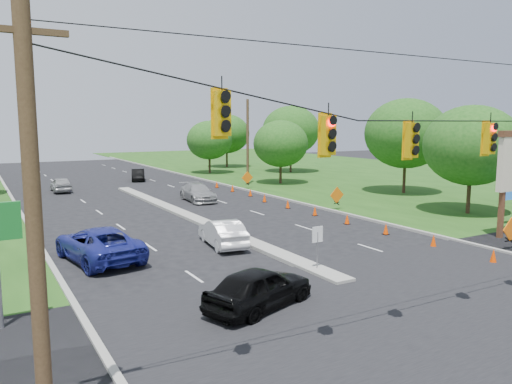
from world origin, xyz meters
TOP-DOWN VIEW (x-y plane):
  - ground at (0.00, 0.00)m, footprint 160.00×160.00m
  - grass_right at (30.00, 20.00)m, footprint 40.00×160.00m
  - cross_street at (0.00, 0.00)m, footprint 160.00×14.00m
  - curb_left at (-10.10, 30.00)m, footprint 0.25×110.00m
  - curb_right at (10.10, 30.00)m, footprint 0.25×110.00m
  - median at (0.00, 21.00)m, footprint 1.00×34.00m
  - median_sign at (0.00, 6.00)m, footprint 0.55×0.06m
  - signal_span at (-0.05, -1.00)m, footprint 25.60×0.32m
  - utility_pole_far_right at (12.50, 35.00)m, footprint 0.28×0.28m
  - cone_0 at (8.03, 3.00)m, footprint 0.32×0.32m
  - cone_1 at (8.03, 6.50)m, footprint 0.32×0.32m
  - cone_2 at (8.03, 10.00)m, footprint 0.32×0.32m
  - cone_3 at (8.03, 13.50)m, footprint 0.32×0.32m
  - cone_4 at (8.03, 17.00)m, footprint 0.32×0.32m
  - cone_5 at (8.03, 20.50)m, footprint 0.32×0.32m
  - cone_6 at (8.03, 24.00)m, footprint 0.32×0.32m
  - cone_7 at (8.63, 27.50)m, footprint 0.32×0.32m
  - cone_8 at (8.63, 31.00)m, footprint 0.32×0.32m
  - cone_9 at (8.63, 34.50)m, footprint 0.32×0.32m
  - work_sign_0 at (10.80, 4.00)m, footprint 1.27×0.58m
  - work_sign_1 at (10.80, 18.00)m, footprint 1.27×0.58m
  - work_sign_2 at (10.80, 32.00)m, footprint 1.27×0.58m
  - tree_7 at (18.00, 12.00)m, footprint 6.72×6.72m
  - tree_8 at (22.00, 22.00)m, footprint 7.56×7.56m
  - tree_9 at (16.00, 34.00)m, footprint 5.88×5.88m
  - tree_10 at (24.00, 44.00)m, footprint 7.56×7.56m
  - tree_11 at (20.00, 55.00)m, footprint 6.72×6.72m
  - tree_12 at (14.00, 48.00)m, footprint 5.88×5.88m
  - black_sedan at (-4.42, 3.47)m, footprint 4.85×3.23m
  - white_sedan at (-1.55, 12.32)m, footprint 2.13×4.55m
  - blue_pickup at (-7.95, 12.69)m, footprint 3.58×6.26m
  - silver_car_far at (3.44, 27.31)m, footprint 2.41×5.16m
  - silver_car_oncoming at (-5.65, 39.02)m, footprint 1.82×4.25m
  - dark_car_receding at (3.50, 44.64)m, footprint 2.49×4.29m

SIDE VIEW (x-z plane):
  - ground at x=0.00m, z-range 0.00..0.00m
  - grass_right at x=30.00m, z-range -0.03..0.03m
  - cross_street at x=0.00m, z-range -0.01..0.01m
  - curb_left at x=-10.10m, z-range -0.08..0.08m
  - curb_right at x=10.10m, z-range -0.08..0.08m
  - median at x=0.00m, z-range -0.09..0.09m
  - cone_0 at x=8.03m, z-range 0.00..0.70m
  - cone_1 at x=8.03m, z-range 0.00..0.70m
  - cone_2 at x=8.03m, z-range 0.00..0.70m
  - cone_3 at x=8.03m, z-range 0.00..0.70m
  - cone_4 at x=8.03m, z-range 0.00..0.70m
  - cone_5 at x=8.03m, z-range 0.00..0.70m
  - cone_6 at x=8.03m, z-range 0.00..0.70m
  - cone_7 at x=8.63m, z-range 0.00..0.70m
  - cone_8 at x=8.63m, z-range 0.00..0.70m
  - cone_9 at x=8.63m, z-range 0.00..0.70m
  - dark_car_receding at x=3.50m, z-range 0.00..1.34m
  - silver_car_oncoming at x=-5.65m, z-range 0.00..1.43m
  - white_sedan at x=-1.55m, z-range 0.00..1.44m
  - silver_car_far at x=3.44m, z-range 0.00..1.46m
  - black_sedan at x=-4.42m, z-range 0.00..1.53m
  - blue_pickup at x=-7.95m, z-range 0.00..1.65m
  - work_sign_0 at x=10.80m, z-range 0.41..1.78m
  - work_sign_1 at x=10.80m, z-range 0.41..1.78m
  - work_sign_2 at x=10.80m, z-range 0.41..1.78m
  - median_sign at x=0.00m, z-range 0.44..2.49m
  - tree_9 at x=16.00m, z-range 0.91..7.77m
  - tree_12 at x=14.00m, z-range 0.91..7.77m
  - utility_pole_far_right at x=12.50m, z-range 0.00..9.00m
  - tree_7 at x=18.00m, z-range 1.04..8.88m
  - tree_11 at x=20.00m, z-range 1.04..8.88m
  - signal_span at x=-0.05m, z-range 0.47..9.47m
  - tree_8 at x=22.00m, z-range 1.17..9.99m
  - tree_10 at x=24.00m, z-range 1.17..9.99m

